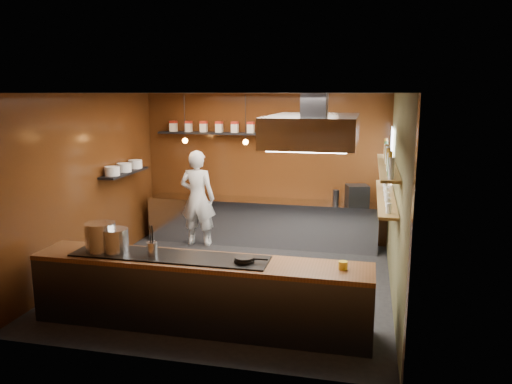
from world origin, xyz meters
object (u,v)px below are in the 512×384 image
(extractor_hood, at_px, (314,129))
(stockpot_large, at_px, (101,237))
(espresso_machine, at_px, (357,195))
(stockpot_small, at_px, (115,241))
(chef, at_px, (197,198))

(extractor_hood, xyz_separation_m, stockpot_large, (-2.65, -1.24, -1.37))
(extractor_hood, height_order, espresso_machine, extractor_hood)
(espresso_machine, bearing_deg, extractor_hood, -117.69)
(extractor_hood, xyz_separation_m, stockpot_small, (-2.43, -1.24, -1.40))
(stockpot_large, bearing_deg, stockpot_small, -1.97)
(extractor_hood, relative_size, chef, 1.05)
(stockpot_small, height_order, chef, chef)
(espresso_machine, bearing_deg, stockpot_large, -145.49)
(chef, bearing_deg, extractor_hood, 139.09)
(extractor_hood, xyz_separation_m, espresso_machine, (0.58, 2.49, -1.41))
(espresso_machine, relative_size, chef, 0.21)
(chef, bearing_deg, espresso_machine, -174.42)
(stockpot_large, bearing_deg, extractor_hood, 25.04)
(stockpot_large, distance_m, stockpot_small, 0.22)
(stockpot_large, bearing_deg, espresso_machine, 49.13)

